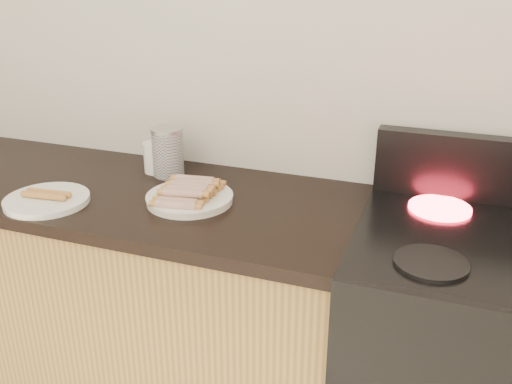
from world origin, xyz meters
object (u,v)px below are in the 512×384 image
(main_plate, at_px, (190,199))
(mug, at_px, (156,157))
(stove, at_px, (477,383))
(canister, at_px, (168,152))
(side_plate, at_px, (47,200))

(main_plate, distance_m, mug, 0.30)
(stove, bearing_deg, main_plate, -179.43)
(canister, xyz_separation_m, mug, (-0.06, 0.01, -0.03))
(main_plate, xyz_separation_m, mug, (-0.22, 0.20, 0.04))
(main_plate, height_order, canister, canister)
(main_plate, bearing_deg, mug, 138.68)
(side_plate, bearing_deg, main_plate, 20.97)
(stove, distance_m, mug, 1.24)
(stove, distance_m, canister, 1.20)
(canister, bearing_deg, stove, -9.26)
(stove, height_order, side_plate, side_plate)
(stove, bearing_deg, canister, 170.74)
(stove, relative_size, side_plate, 3.57)
(stove, distance_m, main_plate, 1.00)
(stove, relative_size, mug, 8.69)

